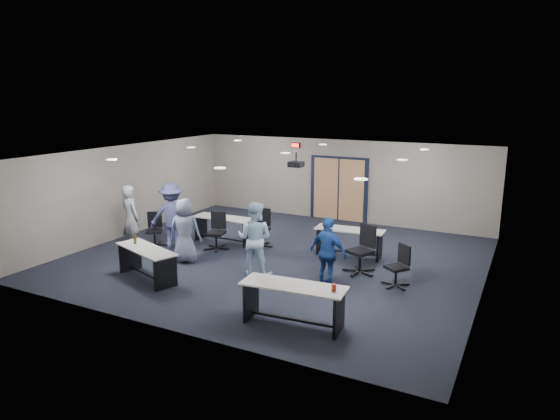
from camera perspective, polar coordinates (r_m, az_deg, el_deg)
The scene contains 24 objects.
floor at distance 13.01m, azimuth -0.38°, elevation -5.46°, with size 10.00×10.00×0.00m, color black.
back_wall at distance 16.69m, azimuth 6.79°, elevation 3.37°, with size 10.00×0.04×2.70m, color gray.
front_wall at distance 9.05m, azimuth -13.77°, elevation -5.27°, with size 10.00×0.04×2.70m, color gray.
left_wall at distance 15.56m, azimuth -16.95°, elevation 2.19°, with size 0.04×9.00×2.70m, color gray.
right_wall at distance 11.30m, azimuth 22.71°, elevation -2.24°, with size 0.04×9.00×2.70m, color gray.
ceiling at distance 12.42m, azimuth -0.40°, elevation 6.43°, with size 10.00×9.00×0.04m, color silver.
double_door at distance 16.71m, azimuth 6.72°, elevation 2.34°, with size 2.00×0.07×2.20m.
exit_sign at distance 17.11m, azimuth 1.76°, elevation 7.41°, with size 0.32×0.07×0.18m.
ceiling_projector at distance 12.77m, azimuth 1.84°, elevation 5.27°, with size 0.35×0.32×0.37m.
ceiling_can_lights at distance 12.64m, azimuth 0.13°, elevation 6.41°, with size 6.24×5.74×0.02m, color white, non-canonical shape.
table_front_left at distance 11.80m, azimuth -15.02°, elevation -5.31°, with size 1.91×1.16×1.01m.
table_front_right at distance 9.19m, azimuth 1.60°, elevation -9.98°, with size 1.98×0.80×0.91m.
table_back_left at distance 14.33m, azimuth -6.41°, elevation -1.72°, with size 1.81×0.62×0.73m.
table_back_right at distance 13.15m, azimuth 7.93°, elevation -3.14°, with size 1.83×0.74×0.73m.
chair_back_a at distance 13.65m, azimuth -7.32°, elevation -2.46°, with size 0.64×0.64×1.01m, color black, non-canonical shape.
chair_back_b at distance 13.79m, azimuth -2.32°, elevation -2.11°, with size 0.66×0.66×1.06m, color black, non-canonical shape.
chair_back_d at distance 11.91m, azimuth 9.15°, elevation -4.50°, with size 0.72×0.72×1.15m, color black, non-canonical shape.
chair_loose_left at distance 14.26m, azimuth -14.19°, elevation -2.22°, with size 0.60×0.60×0.95m, color black, non-canonical shape.
chair_loose_right at distance 11.29m, azimuth 13.16°, elevation -6.25°, with size 0.59×0.59×0.94m, color black, non-canonical shape.
person_gray at distance 13.87m, azimuth -16.68°, elevation -0.92°, with size 0.67×0.44×1.83m, color gray.
person_plaid at distance 12.70m, azimuth -10.82°, elevation -2.32°, with size 0.80×0.52×1.64m, color slate.
person_lightblue at distance 11.60m, azimuth -2.91°, elevation -3.28°, with size 0.85×0.66×1.75m, color #C0E1FF.
person_navy at distance 10.90m, azimuth 5.53°, elevation -4.88°, with size 0.92×0.38×1.58m, color navy.
person_back at distance 13.87m, azimuth -12.23°, elevation -0.66°, with size 1.18×0.68×1.83m, color #3F4372.
Camera 1 is at (5.71, -10.93, 4.14)m, focal length 32.00 mm.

